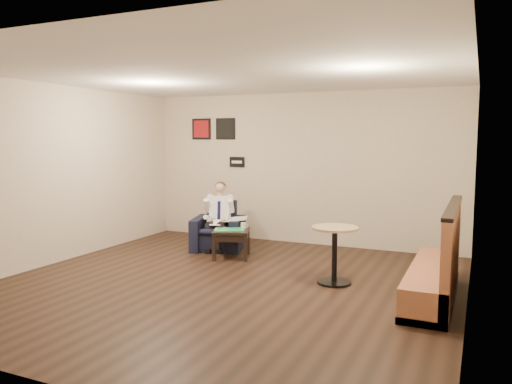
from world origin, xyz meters
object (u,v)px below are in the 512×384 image
at_px(armchair, 218,226).
at_px(coffee_mug, 243,226).
at_px(side_table, 231,244).
at_px(smartphone, 236,228).
at_px(banquette, 433,252).
at_px(cafe_table, 334,255).
at_px(green_folder, 229,230).
at_px(seated_man, 217,218).

relative_size(armchair, coffee_mug, 8.69).
bearing_deg(armchair, side_table, -60.28).
relative_size(coffee_mug, smartphone, 0.68).
height_order(banquette, cafe_table, banquette).
xyz_separation_m(coffee_mug, cafe_table, (1.81, -0.92, -0.13)).
bearing_deg(coffee_mug, smartphone, -176.15).
xyz_separation_m(green_folder, cafe_table, (1.97, -0.71, -0.08)).
relative_size(seated_man, banquette, 0.51).
distance_m(armchair, green_folder, 0.72).
relative_size(green_folder, coffee_mug, 4.74).
bearing_deg(armchair, banquette, -36.19).
bearing_deg(smartphone, green_folder, -103.96).
bearing_deg(side_table, armchair, 136.51).
bearing_deg(coffee_mug, cafe_table, -26.87).
distance_m(green_folder, smartphone, 0.20).
bearing_deg(banquette, cafe_table, 176.05).
distance_m(armchair, coffee_mug, 0.72).
height_order(armchair, side_table, armchair).
height_order(green_folder, coffee_mug, coffee_mug).
height_order(armchair, banquette, banquette).
distance_m(armchair, smartphone, 0.60).
relative_size(side_table, green_folder, 1.22).
bearing_deg(armchair, green_folder, -63.25).
height_order(armchair, cafe_table, armchair).
relative_size(seated_man, cafe_table, 1.46).
relative_size(green_folder, banquette, 0.21).
height_order(green_folder, smartphone, green_folder).
distance_m(seated_man, side_table, 0.70).
bearing_deg(smartphone, coffee_mug, -7.10).
bearing_deg(cafe_table, coffee_mug, 153.13).
relative_size(armchair, cafe_table, 1.10).
relative_size(seated_man, side_table, 1.99).
bearing_deg(side_table, smartphone, 93.60).
xyz_separation_m(coffee_mug, banquette, (3.08, -1.01, 0.06)).
distance_m(armchair, cafe_table, 2.75).
distance_m(green_folder, coffee_mug, 0.27).
distance_m(side_table, cafe_table, 2.09).
bearing_deg(smartphone, banquette, -28.16).
bearing_deg(green_folder, coffee_mug, 54.64).
bearing_deg(seated_man, smartphone, -40.81).
bearing_deg(banquette, green_folder, 166.21).
bearing_deg(side_table, green_folder, -125.36).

